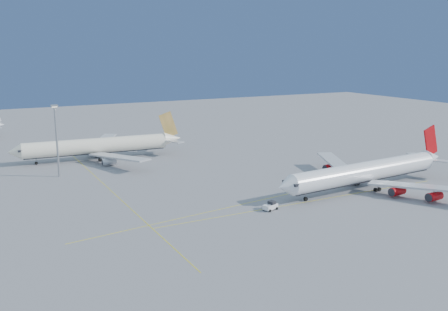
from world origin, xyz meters
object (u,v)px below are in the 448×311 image
Objects in this scene: airliner_virgin at (369,172)px; light_mast at (56,135)px; airliner_etihad at (100,146)px; pushback_tug at (271,206)px.

light_mast is (-78.08, 56.11, 8.64)m from airliner_virgin.
airliner_etihad reaches higher than pushback_tug.
airliner_virgin is at bearing -48.11° from airliner_etihad.
airliner_virgin is 1.05× the size of airliner_etihad.
airliner_etihad is (-59.69, 75.94, 0.07)m from airliner_virgin.
pushback_tug is (-36.53, -3.93, -3.94)m from airliner_virgin.
light_mast reaches higher than airliner_virgin.
airliner_etihad is 83.26m from pushback_tug.
airliner_virgin is 2.90× the size of light_mast.
pushback_tug is at bearing -70.11° from airliner_etihad.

